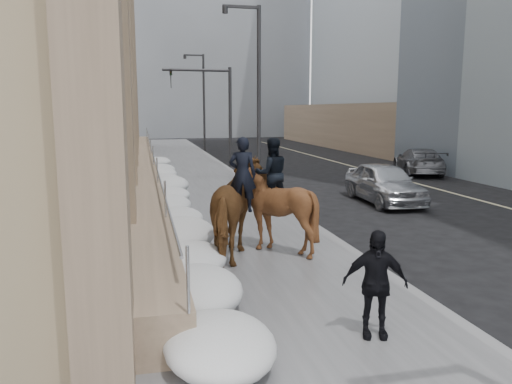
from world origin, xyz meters
The scene contains 16 objects.
ground centered at (0.00, 0.00, 0.00)m, with size 140.00×140.00×0.00m, color black.
sidewalk centered at (0.00, 10.00, 0.06)m, with size 5.00×80.00×0.12m, color #515153.
curb centered at (2.62, 10.00, 0.06)m, with size 0.24×80.00×0.12m, color slate.
lane_line centered at (10.50, 10.00, 0.01)m, with size 0.15×70.00×0.01m, color #BFB78C.
limestone_building centered at (-5.26, 19.96, 8.90)m, with size 6.10×44.00×18.00m.
bg_building_mid centered at (4.00, 60.00, 14.00)m, with size 30.00×12.00×28.00m, color slate.
bg_building_far centered at (-6.00, 72.00, 10.00)m, with size 24.00×12.00×20.00m, color gray.
streetlight_mid centered at (2.74, 14.00, 4.58)m, with size 1.71×0.24×8.00m.
streetlight_far centered at (2.74, 34.00, 4.58)m, with size 1.71×0.24×8.00m.
traffic_signal centered at (2.07, 22.00, 4.00)m, with size 4.10×0.22×6.00m.
snow_bank centered at (-1.42, 8.11, 0.47)m, with size 1.70×18.10×0.76m.
mounted_horse_left centered at (-0.17, 2.79, 1.29)m, with size 1.96×2.91×2.78m.
mounted_horse_right centered at (0.70, 3.18, 1.28)m, with size 1.75×1.96×2.73m.
pedestrian centered at (1.00, -1.63, 0.95)m, with size 0.97×0.40×1.65m, color black.
car_silver centered at (6.60, 8.97, 0.77)m, with size 1.81×4.50×1.53m, color silver.
car_grey centered at (12.50, 16.42, 0.71)m, with size 2.00×4.92×1.43m, color slate.
Camera 1 is at (-2.32, -8.16, 3.51)m, focal length 35.00 mm.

